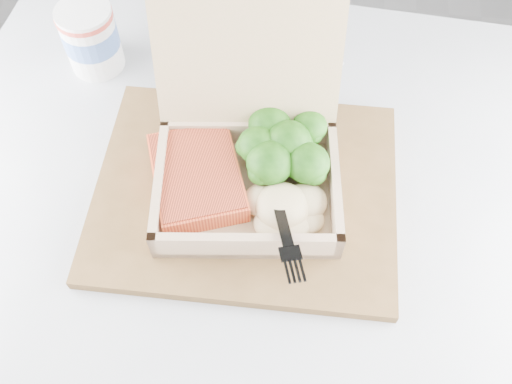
# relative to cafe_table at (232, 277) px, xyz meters

# --- Properties ---
(floor) EXTENTS (4.00, 4.00, 0.00)m
(floor) POSITION_rel_cafe_table_xyz_m (0.00, 0.51, -0.55)
(floor) COLOR #939499
(floor) RESTS_ON ground
(cafe_table) EXTENTS (0.89, 0.89, 0.74)m
(cafe_table) POSITION_rel_cafe_table_xyz_m (0.00, 0.00, 0.00)
(cafe_table) COLOR black
(cafe_table) RESTS_ON floor
(serving_tray) EXTENTS (0.37, 0.30, 0.02)m
(serving_tray) POSITION_rel_cafe_table_xyz_m (0.02, 0.03, 0.20)
(serving_tray) COLOR brown
(serving_tray) RESTS_ON cafe_table
(takeout_container) EXTENTS (0.24, 0.25, 0.20)m
(takeout_container) POSITION_rel_cafe_table_xyz_m (0.02, 0.06, 0.26)
(takeout_container) COLOR tan
(takeout_container) RESTS_ON serving_tray
(salmon_fillet) EXTENTS (0.14, 0.16, 0.03)m
(salmon_fillet) POSITION_rel_cafe_table_xyz_m (-0.04, 0.03, 0.23)
(salmon_fillet) COLOR #DB5F2A
(salmon_fillet) RESTS_ON takeout_container
(broccoli_pile) EXTENTS (0.13, 0.13, 0.05)m
(broccoli_pile) POSITION_rel_cafe_table_xyz_m (0.07, 0.08, 0.24)
(broccoli_pile) COLOR #30751A
(broccoli_pile) RESTS_ON takeout_container
(mashed_potatoes) EXTENTS (0.10, 0.09, 0.04)m
(mashed_potatoes) POSITION_rel_cafe_table_xyz_m (0.07, -0.00, 0.23)
(mashed_potatoes) COLOR #CFB886
(mashed_potatoes) RESTS_ON takeout_container
(plastic_fork) EXTENTS (0.06, 0.16, 0.03)m
(plastic_fork) POSITION_rel_cafe_table_xyz_m (0.06, 0.01, 0.25)
(plastic_fork) COLOR black
(plastic_fork) RESTS_ON mashed_potatoes
(paper_cup) EXTENTS (0.08, 0.08, 0.10)m
(paper_cup) POSITION_rel_cafe_table_xyz_m (-0.22, 0.23, 0.24)
(paper_cup) COLOR white
(paper_cup) RESTS_ON cafe_table
(receipt) EXTENTS (0.14, 0.16, 0.00)m
(receipt) POSITION_rel_cafe_table_xyz_m (0.07, 0.23, 0.19)
(receipt) COLOR white
(receipt) RESTS_ON cafe_table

